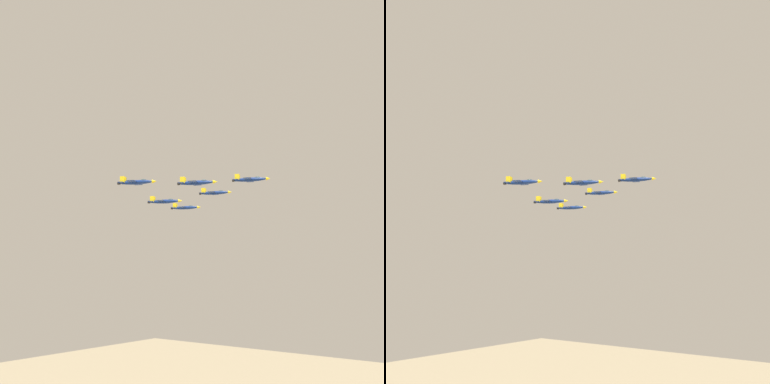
% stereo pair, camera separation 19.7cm
% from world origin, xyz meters
% --- Properties ---
extents(jet_lead, '(15.81, 10.41, 3.48)m').
position_xyz_m(jet_lead, '(-12.21, 2.50, 172.57)').
color(jet_lead, navy).
extents(jet_left_wingman, '(15.32, 10.04, 3.35)m').
position_xyz_m(jet_left_wingman, '(-36.55, 10.67, 170.44)').
color(jet_left_wingman, navy).
extents(jet_right_wingman, '(16.08, 10.61, 3.55)m').
position_xyz_m(jet_right_wingman, '(-24.20, -20.21, 169.05)').
color(jet_right_wingman, navy).
extents(jet_left_outer, '(15.46, 10.16, 3.40)m').
position_xyz_m(jet_left_outer, '(-60.89, 18.85, 166.31)').
color(jet_left_outer, navy).
extents(jet_right_outer, '(15.23, 10.05, 3.36)m').
position_xyz_m(jet_right_outer, '(-36.20, -42.91, 167.11)').
color(jet_right_outer, navy).
extents(jet_slot_rear, '(15.63, 10.30, 3.44)m').
position_xyz_m(jet_slot_rear, '(-48.54, -12.03, 164.62)').
color(jet_slot_rear, navy).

